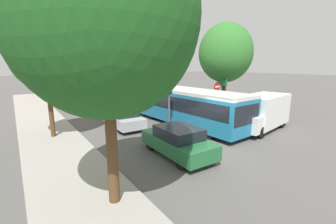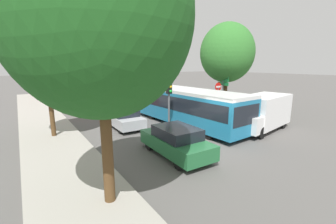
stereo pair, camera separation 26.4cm
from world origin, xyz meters
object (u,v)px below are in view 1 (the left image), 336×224
(white_van, at_px, (262,111))
(no_entry_sign, at_px, (217,94))
(articulated_bus, at_px, (157,98))
(tree_left_mid, at_px, (44,56))
(queued_car_green, at_px, (178,141))
(queued_car_silver, at_px, (123,118))
(queued_car_red, at_px, (98,103))
(tree_right_far, at_px, (125,59))
(direction_sign_post, at_px, (222,84))
(city_bus_rear, at_px, (68,86))
(traffic_light, at_px, (169,94))
(tree_left_near, at_px, (102,21))
(tree_right_mid, at_px, (159,66))
(tree_right_near, at_px, (226,54))

(white_van, distance_m, no_entry_sign, 4.77)
(articulated_bus, xyz_separation_m, tree_left_mid, (-8.28, -1.58, 3.25))
(queued_car_green, xyz_separation_m, queued_car_silver, (-0.15, 6.01, -0.03))
(queued_car_red, relative_size, tree_right_far, 0.55)
(no_entry_sign, xyz_separation_m, direction_sign_post, (1.20, 0.59, 0.69))
(articulated_bus, xyz_separation_m, city_bus_rear, (-3.76, 16.77, -0.04))
(direction_sign_post, height_order, tree_right_far, tree_right_far)
(articulated_bus, height_order, queued_car_green, articulated_bus)
(white_van, height_order, traffic_light, traffic_light)
(articulated_bus, height_order, tree_left_mid, tree_left_mid)
(articulated_bus, distance_m, city_bus_rear, 17.18)
(tree_left_near, bearing_deg, direction_sign_post, 30.12)
(articulated_bus, bearing_deg, queued_car_silver, -67.58)
(queued_car_silver, relative_size, queued_car_red, 0.89)
(tree_left_near, xyz_separation_m, tree_right_far, (14.30, 30.70, -0.09))
(tree_right_mid, bearing_deg, direction_sign_post, -93.60)
(tree_right_mid, bearing_deg, tree_right_far, 88.23)
(traffic_light, bearing_deg, tree_right_near, 100.16)
(no_entry_sign, bearing_deg, tree_right_near, 116.92)
(tree_right_near, bearing_deg, tree_right_mid, 90.58)
(articulated_bus, bearing_deg, city_bus_rear, -170.30)
(direction_sign_post, bearing_deg, tree_right_near, -144.51)
(white_van, xyz_separation_m, tree_right_near, (2.69, 5.72, 3.94))
(queued_car_green, height_order, tree_left_near, tree_left_near)
(city_bus_rear, bearing_deg, queued_car_green, -177.91)
(traffic_light, bearing_deg, tree_left_near, -56.26)
(city_bus_rear, bearing_deg, tree_left_near, 173.44)
(queued_car_green, xyz_separation_m, traffic_light, (1.86, 3.34, 1.78))
(queued_car_green, distance_m, no_entry_sign, 9.49)
(city_bus_rear, height_order, tree_right_far, tree_right_far)
(queued_car_silver, height_order, no_entry_sign, no_entry_sign)
(tree_right_near, distance_m, tree_right_far, 22.59)
(no_entry_sign, height_order, tree_right_mid, tree_right_mid)
(queued_car_silver, height_order, tree_left_mid, tree_left_mid)
(articulated_bus, bearing_deg, tree_left_mid, -82.12)
(queued_car_green, bearing_deg, white_van, -85.95)
(traffic_light, relative_size, tree_right_near, 0.43)
(articulated_bus, bearing_deg, queued_car_green, -28.49)
(tree_right_near, bearing_deg, queued_car_green, -148.68)
(city_bus_rear, relative_size, queued_car_green, 2.83)
(queued_car_red, bearing_deg, direction_sign_post, -125.37)
(white_van, distance_m, tree_right_far, 28.75)
(city_bus_rear, xyz_separation_m, direction_sign_post, (9.15, -18.99, 1.12))
(no_entry_sign, relative_size, tree_right_mid, 0.46)
(tree_right_far, bearing_deg, articulated_bus, -107.28)
(city_bus_rear, relative_size, queued_car_silver, 2.95)
(white_van, xyz_separation_m, tree_right_far, (2.94, 28.31, 4.05))
(city_bus_rear, xyz_separation_m, tree_right_near, (9.98, -18.55, 3.73))
(no_entry_sign, bearing_deg, queued_car_red, -133.00)
(queued_car_green, height_order, queued_car_red, queued_car_red)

